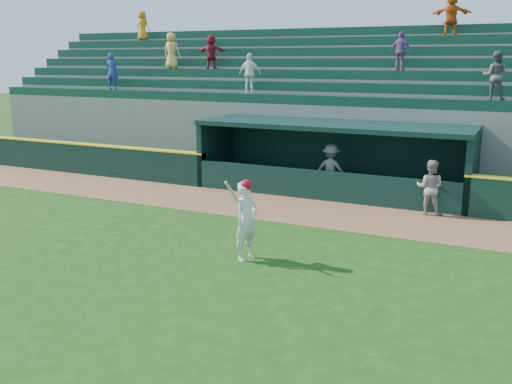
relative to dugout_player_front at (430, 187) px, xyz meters
The scene contains 9 objects.
ground 7.23m from the dugout_player_front, 119.83° to the right, with size 120.00×120.00×0.00m, color #1A4110.
warning_track 3.90m from the dugout_player_front, 159.56° to the right, with size 40.00×3.00×0.01m, color brown.
field_wall_left 15.83m from the dugout_player_front, behind, with size 15.50×0.30×1.20m, color black.
wall_stripe_left 15.83m from the dugout_player_front, behind, with size 15.50×0.32×0.06m, color yellow.
dugout_player_front is the anchor object (origin of this frame).
dugout_player_inside 3.75m from the dugout_player_front, 160.36° to the left, with size 1.12×0.65×1.74m, color gray.
dugout 4.02m from the dugout_player_front, 153.61° to the left, with size 9.40×2.80×2.46m.
stands 7.44m from the dugout_player_front, 119.46° to the left, with size 34.50×6.25×7.14m.
batter_at_plate 6.76m from the dugout_player_front, 118.07° to the right, with size 0.64×0.82×1.93m.
Camera 1 is at (6.10, -11.07, 4.58)m, focal length 40.00 mm.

